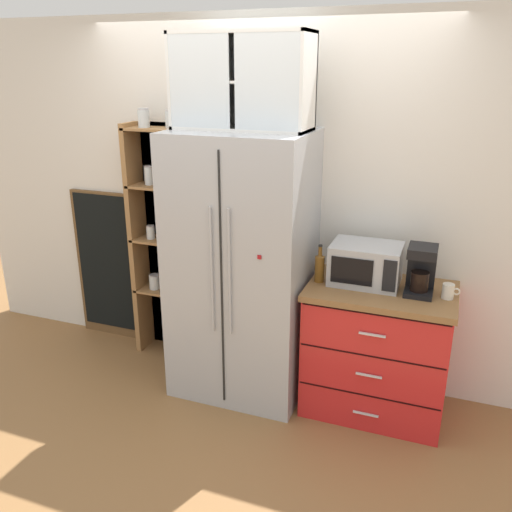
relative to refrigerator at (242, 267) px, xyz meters
name	(u,v)px	position (x,y,z in m)	size (l,w,h in m)	color
ground_plane	(243,383)	(0.00, -0.01, -0.91)	(10.77, 10.77, 0.00)	olive
wall_back_cream	(262,202)	(0.00, 0.39, 0.36)	(5.07, 0.10, 2.55)	silver
refrigerator	(242,267)	(0.00, 0.00, 0.00)	(0.90, 0.71, 1.83)	#ADAFB5
pantry_shelf_column	(167,236)	(-0.74, 0.29, 0.05)	(0.54, 0.26, 1.93)	brown
counter_cabinet	(377,349)	(0.94, 0.05, -0.47)	(0.92, 0.62, 0.88)	red
microwave	(366,264)	(0.82, 0.10, 0.10)	(0.44, 0.33, 0.26)	#ADAFB5
coffee_maker	(421,269)	(1.16, 0.05, 0.12)	(0.17, 0.20, 0.31)	black
mug_cream	(448,291)	(1.33, 0.02, 0.01)	(0.11, 0.07, 0.09)	silver
bottle_amber	(320,266)	(0.54, 0.01, 0.08)	(0.06, 0.06, 0.25)	brown
upper_cabinet	(243,82)	(0.00, 0.05, 1.20)	(0.86, 0.32, 0.58)	silver
chalkboard_menu	(109,265)	(-1.33, 0.32, -0.28)	(0.60, 0.04, 1.26)	brown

